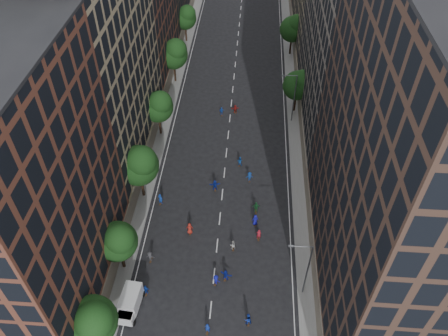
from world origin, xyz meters
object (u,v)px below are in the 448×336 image
Objects in this scene: cargo_van at (130,303)px; skater_2 at (248,319)px; streetlamp_near at (306,268)px; streetlamp_far at (293,96)px; skater_1 at (207,328)px.

cargo_van is 2.54× the size of skater_2.
cargo_van is 13.37m from skater_2.
cargo_van is at bearing -23.60° from skater_2.
streetlamp_near is 1.98× the size of cargo_van.
streetlamp_far is 1.98× the size of cargo_van.
streetlamp_far is 5.60× the size of skater_1.
skater_2 reaches higher than skater_1.
streetlamp_near reaches higher than skater_1.
streetlamp_far is at bearing -97.92° from skater_1.
streetlamp_near reaches higher than skater_2.
streetlamp_far is at bearing 90.00° from streetlamp_near.
skater_2 is at bearing -99.31° from streetlamp_far.
skater_2 is (4.34, 1.30, 0.09)m from skater_1.
skater_1 is (-10.46, -5.59, -4.36)m from streetlamp_near.
skater_1 is at bearing -8.53° from cargo_van.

